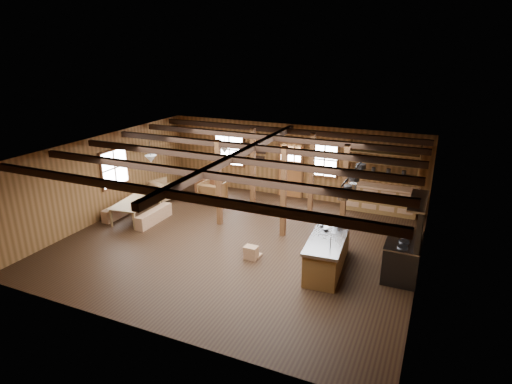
% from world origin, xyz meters
% --- Properties ---
extents(room, '(10.04, 9.04, 2.84)m').
position_xyz_m(room, '(0.00, 0.00, 1.40)').
color(room, black).
rests_on(room, ground).
extents(ceiling_joists, '(9.80, 8.82, 0.18)m').
position_xyz_m(ceiling_joists, '(0.00, 0.18, 2.68)').
color(ceiling_joists, black).
rests_on(ceiling_joists, ceiling).
extents(timber_posts, '(3.95, 2.35, 2.80)m').
position_xyz_m(timber_posts, '(0.52, 2.08, 1.40)').
color(timber_posts, '#4D3116').
rests_on(timber_posts, floor).
extents(back_door, '(1.02, 0.08, 2.15)m').
position_xyz_m(back_door, '(0.00, 4.45, 0.88)').
color(back_door, brown).
rests_on(back_door, floor).
extents(window_back_left, '(1.32, 0.06, 1.32)m').
position_xyz_m(window_back_left, '(-2.60, 4.46, 1.60)').
color(window_back_left, white).
rests_on(window_back_left, wall_back).
extents(window_back_right, '(1.02, 0.06, 1.32)m').
position_xyz_m(window_back_right, '(1.30, 4.46, 1.60)').
color(window_back_right, white).
rests_on(window_back_right, wall_back).
extents(window_left, '(0.14, 1.24, 1.32)m').
position_xyz_m(window_left, '(-4.96, 0.50, 1.60)').
color(window_left, white).
rests_on(window_left, wall_back).
extents(notice_boards, '(1.08, 0.03, 0.90)m').
position_xyz_m(notice_boards, '(-1.50, 4.46, 1.64)').
color(notice_boards, white).
rests_on(notice_boards, wall_back).
extents(back_counter, '(2.55, 0.60, 2.45)m').
position_xyz_m(back_counter, '(3.40, 4.20, 0.60)').
color(back_counter, brown).
rests_on(back_counter, floor).
extents(pendant_lamps, '(1.86, 2.36, 0.66)m').
position_xyz_m(pendant_lamps, '(-2.25, 1.00, 2.25)').
color(pendant_lamps, '#29292B').
rests_on(pendant_lamps, ceiling).
extents(pot_rack, '(0.36, 3.00, 0.45)m').
position_xyz_m(pot_rack, '(3.17, 0.43, 2.28)').
color(pot_rack, '#29292B').
rests_on(pot_rack, ceiling).
extents(kitchen_island, '(1.07, 2.56, 1.20)m').
position_xyz_m(kitchen_island, '(2.78, -0.43, 0.48)').
color(kitchen_island, brown).
rests_on(kitchen_island, floor).
extents(step_stool, '(0.41, 0.30, 0.36)m').
position_xyz_m(step_stool, '(0.74, -0.78, 0.18)').
color(step_stool, '#8B5E3F').
rests_on(step_stool, floor).
extents(commercial_range, '(0.85, 1.66, 2.05)m').
position_xyz_m(commercial_range, '(4.65, 0.05, 0.66)').
color(commercial_range, '#29292B').
rests_on(commercial_range, floor).
extents(dining_table, '(1.24, 1.93, 0.64)m').
position_xyz_m(dining_table, '(-3.90, 0.21, 0.32)').
color(dining_table, olive).
rests_on(dining_table, floor).
extents(bench_wall, '(0.28, 1.52, 0.42)m').
position_xyz_m(bench_wall, '(-4.65, 0.21, 0.21)').
color(bench_wall, '#8B5E3F').
rests_on(bench_wall, floor).
extents(bench_aisle, '(0.30, 1.59, 0.44)m').
position_xyz_m(bench_aisle, '(-3.23, 0.21, 0.22)').
color(bench_aisle, '#8B5E3F').
rests_on(bench_aisle, floor).
extents(armchair_a, '(1.09, 1.10, 0.74)m').
position_xyz_m(armchair_a, '(-3.21, 3.47, 0.37)').
color(armchair_a, brown).
rests_on(armchair_a, floor).
extents(armchair_b, '(0.85, 0.88, 0.78)m').
position_xyz_m(armchair_b, '(-2.42, 2.70, 0.39)').
color(armchair_b, brown).
rests_on(armchair_b, floor).
extents(armchair_c, '(1.06, 1.07, 0.77)m').
position_xyz_m(armchair_c, '(-4.20, 2.17, 0.39)').
color(armchair_c, olive).
rests_on(armchair_c, floor).
extents(counter_pot, '(0.34, 0.34, 0.20)m').
position_xyz_m(counter_pot, '(2.84, 0.30, 1.04)').
color(counter_pot, '#AFB1B6').
rests_on(counter_pot, kitchen_island).
extents(bowl, '(0.34, 0.34, 0.06)m').
position_xyz_m(bowl, '(2.57, -0.12, 0.97)').
color(bowl, silver).
rests_on(bowl, kitchen_island).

